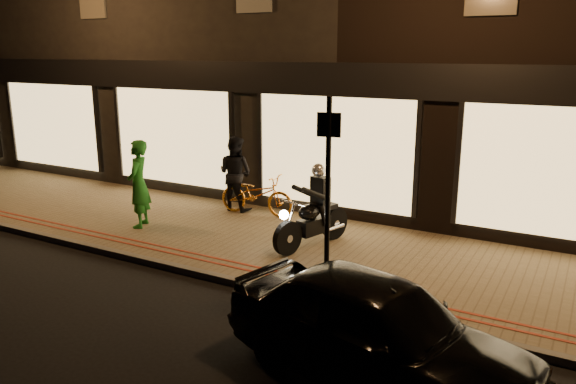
# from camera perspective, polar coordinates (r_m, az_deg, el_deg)

# --- Properties ---
(ground) EXTENTS (90.00, 90.00, 0.00)m
(ground) POSITION_cam_1_polar(r_m,az_deg,el_deg) (9.36, -5.83, -9.48)
(ground) COLOR black
(ground) RESTS_ON ground
(sidewalk) EXTENTS (50.00, 4.00, 0.12)m
(sidewalk) POSITION_cam_1_polar(r_m,az_deg,el_deg) (10.91, 0.22, -5.54)
(sidewalk) COLOR brown
(sidewalk) RESTS_ON ground
(kerb_stone) EXTENTS (50.00, 0.14, 0.12)m
(kerb_stone) POSITION_cam_1_polar(r_m,az_deg,el_deg) (9.38, -5.66, -9.04)
(kerb_stone) COLOR #59544C
(kerb_stone) RESTS_ON ground
(red_kerb_lines) EXTENTS (50.00, 0.26, 0.01)m
(red_kerb_lines) POSITION_cam_1_polar(r_m,az_deg,el_deg) (9.73, -3.98, -7.70)
(red_kerb_lines) COLOR maroon
(red_kerb_lines) RESTS_ON sidewalk
(building_row) EXTENTS (48.00, 10.11, 8.50)m
(building_row) POSITION_cam_1_polar(r_m,az_deg,el_deg) (16.73, 12.40, 15.61)
(building_row) COLOR black
(building_row) RESTS_ON ground
(motorcycle) EXTENTS (0.80, 1.90, 1.59)m
(motorcycle) POSITION_cam_1_polar(r_m,az_deg,el_deg) (10.58, 2.62, -2.35)
(motorcycle) COLOR black
(motorcycle) RESTS_ON sidewalk
(sign_post) EXTENTS (0.35, 0.09, 3.00)m
(sign_post) POSITION_cam_1_polar(r_m,az_deg,el_deg) (8.22, 4.07, 0.42)
(sign_post) COLOR black
(sign_post) RESTS_ON sidewalk
(bicycle_gold) EXTENTS (1.83, 0.77, 0.94)m
(bicycle_gold) POSITION_cam_1_polar(r_m,az_deg,el_deg) (12.66, -3.21, -0.25)
(bicycle_gold) COLOR orange
(bicycle_gold) RESTS_ON sidewalk
(person_green) EXTENTS (0.69, 0.80, 1.84)m
(person_green) POSITION_cam_1_polar(r_m,az_deg,el_deg) (12.10, -14.94, 0.80)
(person_green) COLOR #1E711F
(person_green) RESTS_ON sidewalk
(person_dark) EXTENTS (0.86, 0.67, 1.73)m
(person_dark) POSITION_cam_1_polar(r_m,az_deg,el_deg) (13.01, -5.38, 1.90)
(person_dark) COLOR black
(person_dark) RESTS_ON sidewalk
(parked_car) EXTENTS (4.05, 2.34, 1.29)m
(parked_car) POSITION_cam_1_polar(r_m,az_deg,el_deg) (6.69, 9.03, -13.64)
(parked_car) COLOR black
(parked_car) RESTS_ON ground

